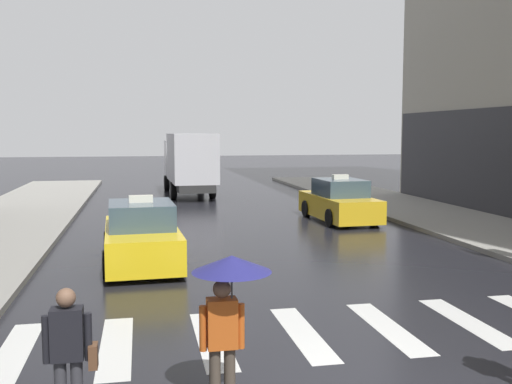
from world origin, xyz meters
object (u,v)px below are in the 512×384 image
Objects in this scene: taxi_second at (339,202)px; pedestrian_with_handbag at (69,350)px; box_truck at (189,161)px; pedestrian_with_umbrella at (228,291)px; taxi_lead at (141,236)px.

taxi_second reaches higher than pedestrian_with_handbag.
box_truck is 4.61× the size of pedestrian_with_handbag.
taxi_second is at bearing 65.89° from pedestrian_with_umbrella.
box_truck is at bearing 115.58° from taxi_second.
pedestrian_with_umbrella is (-1.62, -24.78, -0.34)m from box_truck.
box_truck reaches higher than taxi_second.
taxi_lead is at bearing 84.33° from pedestrian_with_handbag.
pedestrian_with_handbag is (-3.46, -24.80, -0.92)m from box_truck.
box_truck reaches higher than taxi_lead.
taxi_second is (7.52, 6.12, 0.00)m from taxi_lead.
taxi_lead is at bearing 96.76° from pedestrian_with_umbrella.
taxi_lead is 1.00× the size of taxi_second.
pedestrian_with_umbrella reaches higher than taxi_lead.
taxi_lead and taxi_second have the same top height.
taxi_lead is at bearing -99.12° from box_truck.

